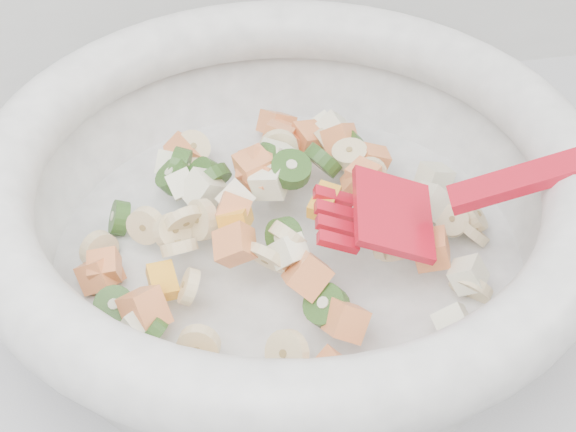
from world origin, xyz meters
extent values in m
cylinder|color=white|center=(-0.12, 1.51, 0.91)|extent=(0.32, 0.32, 0.02)
torus|color=white|center=(-0.12, 1.51, 0.98)|extent=(0.39, 0.39, 0.04)
cylinder|color=beige|center=(-0.11, 1.58, 0.95)|extent=(0.04, 0.01, 0.04)
cylinder|color=beige|center=(-0.02, 1.44, 0.93)|extent=(0.03, 0.03, 0.04)
cylinder|color=beige|center=(-0.17, 1.61, 0.94)|extent=(0.04, 0.03, 0.03)
cylinder|color=beige|center=(-0.07, 1.47, 0.95)|extent=(0.02, 0.03, 0.03)
cylinder|color=beige|center=(-0.21, 1.52, 0.94)|extent=(0.03, 0.02, 0.03)
cylinder|color=beige|center=(-0.06, 1.47, 0.95)|extent=(0.04, 0.03, 0.02)
cylinder|color=beige|center=(-0.19, 1.46, 0.95)|extent=(0.02, 0.03, 0.03)
cylinder|color=beige|center=(-0.19, 1.51, 0.94)|extent=(0.03, 0.03, 0.03)
cylinder|color=beige|center=(-0.07, 1.60, 0.93)|extent=(0.02, 0.03, 0.03)
cylinder|color=beige|center=(0.00, 1.49, 0.93)|extent=(0.03, 0.03, 0.02)
cylinder|color=beige|center=(-0.17, 1.52, 0.95)|extent=(0.03, 0.03, 0.03)
cylinder|color=beige|center=(-0.06, 1.57, 0.95)|extent=(0.03, 0.03, 0.02)
cylinder|color=beige|center=(-0.19, 1.49, 0.95)|extent=(0.03, 0.03, 0.03)
cylinder|color=beige|center=(-0.19, 1.52, 0.95)|extent=(0.03, 0.02, 0.03)
cylinder|color=beige|center=(-0.24, 1.52, 0.93)|extent=(0.03, 0.03, 0.03)
cylinder|color=beige|center=(-0.14, 1.47, 0.95)|extent=(0.03, 0.03, 0.04)
cylinder|color=beige|center=(-0.06, 1.54, 0.95)|extent=(0.03, 0.02, 0.03)
cylinder|color=beige|center=(-0.07, 1.59, 0.93)|extent=(0.03, 0.03, 0.03)
cylinder|color=beige|center=(0.01, 1.50, 0.93)|extent=(0.02, 0.03, 0.03)
cylinder|color=beige|center=(-0.13, 1.47, 0.96)|extent=(0.03, 0.03, 0.03)
cylinder|color=beige|center=(-0.19, 1.42, 0.94)|extent=(0.03, 0.02, 0.03)
cylinder|color=beige|center=(-0.01, 1.50, 0.93)|extent=(0.03, 0.03, 0.02)
cylinder|color=beige|center=(-0.14, 1.41, 0.94)|extent=(0.03, 0.03, 0.03)
cube|color=#D36142|center=(-0.08, 1.61, 0.93)|extent=(0.03, 0.03, 0.03)
cube|color=#D36142|center=(-0.10, 1.63, 0.93)|extent=(0.03, 0.03, 0.03)
cube|color=#D36142|center=(-0.07, 1.59, 0.94)|extent=(0.03, 0.03, 0.03)
cube|color=#D36142|center=(-0.06, 1.54, 0.95)|extent=(0.03, 0.03, 0.02)
cube|color=#D36142|center=(-0.12, 1.39, 0.93)|extent=(0.03, 0.03, 0.03)
cube|color=#D36142|center=(-0.16, 1.48, 0.96)|extent=(0.03, 0.03, 0.03)
cube|color=#D36142|center=(-0.24, 1.50, 0.93)|extent=(0.03, 0.03, 0.03)
cube|color=#D36142|center=(-0.24, 1.50, 0.93)|extent=(0.02, 0.02, 0.02)
cube|color=#D36142|center=(-0.15, 1.51, 0.96)|extent=(0.02, 0.03, 0.03)
cube|color=#D36142|center=(-0.13, 1.53, 0.96)|extent=(0.03, 0.03, 0.03)
cube|color=#D36142|center=(-0.05, 1.56, 0.94)|extent=(0.02, 0.02, 0.02)
cube|color=#D36142|center=(-0.18, 1.61, 0.93)|extent=(0.03, 0.02, 0.03)
cube|color=#D36142|center=(-0.04, 1.47, 0.94)|extent=(0.03, 0.03, 0.03)
cube|color=#D36142|center=(-0.10, 1.42, 0.94)|extent=(0.03, 0.03, 0.03)
cube|color=#D36142|center=(-0.13, 1.54, 0.96)|extent=(0.03, 0.03, 0.03)
cube|color=#D36142|center=(-0.07, 1.53, 0.95)|extent=(0.03, 0.02, 0.03)
cube|color=#D36142|center=(-0.12, 1.45, 0.95)|extent=(0.03, 0.04, 0.04)
cube|color=#D36142|center=(-0.11, 1.60, 0.94)|extent=(0.03, 0.03, 0.03)
cube|color=#D36142|center=(-0.10, 1.61, 0.93)|extent=(0.03, 0.03, 0.03)
cube|color=#D36142|center=(-0.14, 1.54, 0.96)|extent=(0.03, 0.03, 0.03)
cube|color=#D36142|center=(-0.22, 1.45, 0.94)|extent=(0.03, 0.04, 0.03)
cylinder|color=#43892D|center=(-0.11, 1.53, 0.97)|extent=(0.04, 0.04, 0.02)
cylinder|color=#43892D|center=(-0.18, 1.58, 0.94)|extent=(0.03, 0.04, 0.04)
cylinder|color=#43892D|center=(-0.13, 1.47, 0.96)|extent=(0.02, 0.03, 0.03)
cylinder|color=#43892D|center=(-0.11, 1.43, 0.94)|extent=(0.03, 0.03, 0.03)
cylinder|color=#43892D|center=(-0.16, 1.56, 0.95)|extent=(0.04, 0.02, 0.04)
cylinder|color=#43892D|center=(-0.23, 1.55, 0.93)|extent=(0.02, 0.03, 0.03)
cylinder|color=#43892D|center=(-0.17, 1.56, 0.94)|extent=(0.03, 0.04, 0.03)
cylinder|color=#43892D|center=(-0.21, 1.44, 0.93)|extent=(0.02, 0.03, 0.03)
cylinder|color=#43892D|center=(-0.11, 1.58, 0.95)|extent=(0.04, 0.04, 0.02)
cylinder|color=#43892D|center=(-0.23, 1.47, 0.93)|extent=(0.03, 0.03, 0.02)
cylinder|color=#43892D|center=(-0.09, 1.56, 0.95)|extent=(0.03, 0.03, 0.03)
cylinder|color=#43892D|center=(-0.06, 1.48, 0.95)|extent=(0.03, 0.03, 0.03)
cylinder|color=#43892D|center=(-0.19, 1.57, 0.94)|extent=(0.04, 0.04, 0.03)
cylinder|color=#43892D|center=(-0.12, 1.56, 0.96)|extent=(0.03, 0.03, 0.03)
cylinder|color=#43892D|center=(-0.06, 1.58, 0.94)|extent=(0.04, 0.04, 0.03)
cube|color=#F1E9CD|center=(-0.18, 1.55, 0.95)|extent=(0.02, 0.03, 0.03)
cube|color=#F1E9CD|center=(-0.19, 1.59, 0.94)|extent=(0.03, 0.03, 0.03)
cube|color=#F1E9CD|center=(-0.22, 1.45, 0.93)|extent=(0.03, 0.03, 0.02)
cube|color=#F1E9CD|center=(-0.13, 1.46, 0.96)|extent=(0.02, 0.03, 0.03)
cube|color=#F1E9CD|center=(0.00, 1.55, 0.93)|extent=(0.03, 0.03, 0.03)
cube|color=#F1E9CD|center=(-0.02, 1.45, 0.94)|extent=(0.03, 0.03, 0.03)
cube|color=#F1E9CD|center=(-0.07, 1.62, 0.93)|extent=(0.03, 0.03, 0.03)
cube|color=#F1E9CD|center=(-0.13, 1.53, 0.96)|extent=(0.03, 0.03, 0.02)
cube|color=#F1E9CD|center=(-0.04, 1.42, 0.93)|extent=(0.03, 0.02, 0.03)
cube|color=#F1E9CD|center=(-0.12, 1.56, 0.96)|extent=(0.03, 0.03, 0.03)
cube|color=#F1E9CD|center=(-0.17, 1.55, 0.95)|extent=(0.04, 0.03, 0.03)
cube|color=#F1E9CD|center=(-0.06, 1.61, 0.94)|extent=(0.03, 0.03, 0.03)
cube|color=#F1E9CD|center=(-0.15, 1.52, 0.96)|extent=(0.03, 0.03, 0.03)
cube|color=#F1E9CD|center=(-0.02, 1.51, 0.94)|extent=(0.03, 0.03, 0.04)
cube|color=orange|center=(-0.20, 1.47, 0.94)|extent=(0.02, 0.03, 0.02)
cube|color=orange|center=(-0.10, 1.50, 0.96)|extent=(0.03, 0.03, 0.02)
cube|color=orange|center=(-0.19, 1.40, 0.93)|extent=(0.03, 0.02, 0.03)
cube|color=orange|center=(-0.15, 1.50, 0.96)|extent=(0.03, 0.03, 0.02)
cube|color=#B71020|center=(-0.06, 1.48, 0.97)|extent=(0.06, 0.07, 0.03)
cube|color=#B71020|center=(-0.09, 1.50, 0.97)|extent=(0.03, 0.01, 0.02)
cube|color=#B71020|center=(-0.09, 1.49, 0.97)|extent=(0.03, 0.01, 0.02)
cube|color=#B71020|center=(-0.10, 1.47, 0.97)|extent=(0.03, 0.01, 0.02)
cube|color=#B71020|center=(-0.10, 1.46, 0.97)|extent=(0.03, 0.01, 0.02)
camera|label=1|loc=(-0.20, 1.09, 1.32)|focal=55.00mm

